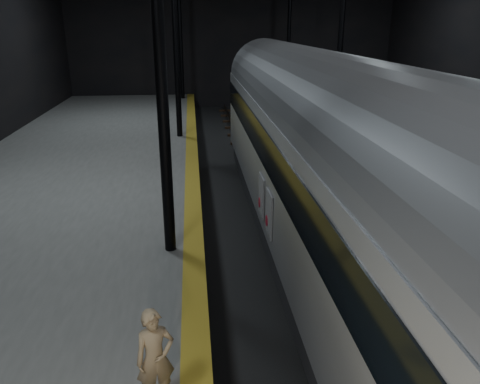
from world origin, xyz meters
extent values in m
plane|color=black|center=(0.00, 0.00, 0.00)|extent=(44.00, 44.00, 0.00)
cube|color=#575754|center=(-7.50, 0.00, 0.50)|extent=(9.00, 43.80, 1.00)
cube|color=olive|center=(-3.25, 0.00, 1.00)|extent=(0.50, 43.80, 0.01)
cube|color=#3F3328|center=(-0.72, 0.00, 0.17)|extent=(0.08, 43.00, 0.14)
cube|color=#3F3328|center=(0.72, 0.00, 0.17)|extent=(0.08, 43.00, 0.14)
cube|color=black|center=(0.00, 0.00, 0.06)|extent=(2.40, 42.00, 0.12)
cylinder|color=black|center=(-3.80, -4.00, 6.00)|extent=(0.26, 0.26, 10.00)
cylinder|color=black|center=(-3.80, 8.00, 6.00)|extent=(0.26, 0.26, 10.00)
cylinder|color=black|center=(3.80, 8.00, 6.00)|extent=(0.26, 0.26, 10.00)
cylinder|color=black|center=(-3.80, 20.00, 6.00)|extent=(0.26, 0.26, 10.00)
cylinder|color=black|center=(3.80, 20.00, 6.00)|extent=(0.26, 0.26, 10.00)
cube|color=#A0A2A8|center=(0.00, -3.34, 2.56)|extent=(2.91, 20.10, 3.02)
cube|color=black|center=(0.00, -3.34, 0.67)|extent=(2.66, 19.70, 0.85)
cube|color=black|center=(0.00, -3.34, 3.27)|extent=(2.98, 19.80, 0.90)
cylinder|color=slate|center=(0.00, -3.34, 4.07)|extent=(2.86, 19.90, 2.86)
cube|color=black|center=(0.00, 3.70, 0.30)|extent=(1.81, 2.21, 0.35)
cube|color=silver|center=(-1.49, -4.35, 1.96)|extent=(0.04, 0.75, 1.06)
cube|color=silver|center=(-1.49, -3.14, 1.96)|extent=(0.04, 0.75, 1.06)
cylinder|color=maroon|center=(-1.51, -4.16, 1.71)|extent=(0.03, 0.26, 0.26)
cylinder|color=maroon|center=(-1.51, -2.96, 1.71)|extent=(0.03, 0.26, 0.26)
imported|color=#987F5D|center=(-3.80, -8.82, 1.75)|extent=(0.63, 0.51, 1.50)
camera|label=1|loc=(-3.17, -14.19, 6.11)|focal=35.00mm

